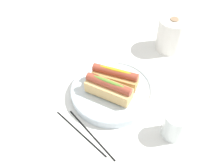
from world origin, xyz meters
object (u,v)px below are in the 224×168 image
hotdog_back (115,77)px  hotdog_front (109,88)px  serving_bowl (112,91)px  paper_towel_roll (171,34)px  chopstick_near (91,134)px  water_glass (175,126)px  chopstick_far (80,133)px

hotdog_back → hotdog_front: bearing=-82.9°
serving_bowl → hotdog_back: size_ratio=1.76×
paper_towel_roll → chopstick_near: paper_towel_roll is taller
serving_bowl → paper_towel_roll: 0.34m
serving_bowl → water_glass: bearing=-11.1°
hotdog_front → water_glass: hotdog_front is taller
serving_bowl → hotdog_front: bearing=-82.9°
serving_bowl → hotdog_back: 0.05m
serving_bowl → hotdog_front: hotdog_front is taller
hotdog_back → paper_towel_roll: (0.08, 0.30, 0.00)m
hotdog_back → water_glass: bearing=-17.2°
serving_bowl → hotdog_back: bearing=97.1°
serving_bowl → chopstick_far: 0.18m
water_glass → hotdog_back: bearing=162.8°
hotdog_front → hotdog_back: same height
hotdog_back → water_glass: (0.23, -0.07, -0.02)m
paper_towel_roll → chopstick_near: bearing=-97.0°
serving_bowl → chopstick_far: bearing=-93.2°
hotdog_back → paper_towel_roll: paper_towel_roll is taller
serving_bowl → chopstick_near: bearing=-83.1°
water_glass → chopstick_near: bearing=-150.3°
hotdog_front → chopstick_near: 0.15m
chopstick_near → chopstick_far: bearing=-137.2°
paper_towel_roll → serving_bowl: bearing=-103.7°
water_glass → serving_bowl: bearing=168.9°
hotdog_front → chopstick_far: 0.16m
hotdog_back → chopstick_near: hotdog_back is taller
hotdog_back → chopstick_near: (0.02, -0.19, -0.06)m
hotdog_back → paper_towel_roll: size_ratio=1.16×
chopstick_near → chopstick_far: 0.03m
serving_bowl → paper_towel_roll: size_ratio=2.04×
hotdog_back → chopstick_far: (-0.01, -0.20, -0.06)m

